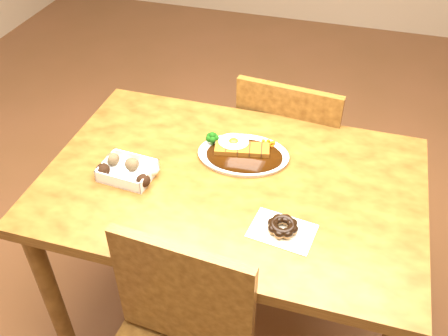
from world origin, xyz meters
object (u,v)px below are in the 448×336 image
(katsu_curry_plate, at_px, (242,152))
(pon_de_ring, at_px, (283,227))
(donut_box, at_px, (127,170))
(table, at_px, (232,202))
(chair_far, at_px, (290,153))

(katsu_curry_plate, relative_size, pon_de_ring, 1.66)
(donut_box, xyz_separation_m, pon_de_ring, (0.52, -0.10, -0.01))
(table, bearing_deg, donut_box, -166.57)
(chair_far, xyz_separation_m, katsu_curry_plate, (-0.11, -0.41, 0.29))
(table, xyz_separation_m, pon_de_ring, (0.20, -0.17, 0.12))
(table, relative_size, chair_far, 1.38)
(table, height_order, donut_box, donut_box)
(donut_box, bearing_deg, chair_far, 54.57)
(pon_de_ring, bearing_deg, table, 138.78)
(chair_far, bearing_deg, katsu_curry_plate, 80.37)
(table, relative_size, katsu_curry_plate, 3.69)
(table, bearing_deg, pon_de_ring, -41.22)
(katsu_curry_plate, height_order, donut_box, katsu_curry_plate)
(table, relative_size, donut_box, 6.20)
(chair_far, distance_m, donut_box, 0.81)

